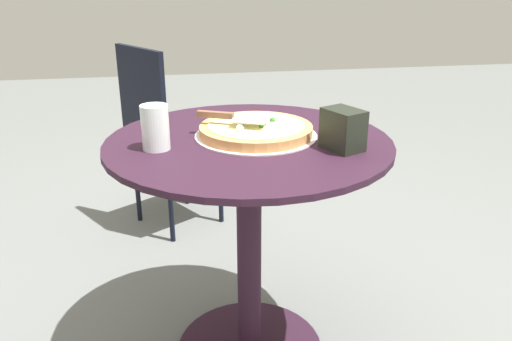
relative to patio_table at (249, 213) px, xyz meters
name	(u,v)px	position (x,y,z in m)	size (l,w,h in m)	color
patio_table	(249,213)	(0.00, 0.00, 0.00)	(0.83, 0.83, 0.76)	black
pizza_on_tray	(256,130)	(-0.03, -0.03, 0.25)	(0.36, 0.36, 0.05)	silver
pizza_server	(231,117)	(0.04, -0.04, 0.30)	(0.21, 0.13, 0.02)	silver
drinking_cup	(155,127)	(0.26, 0.04, 0.30)	(0.08, 0.08, 0.12)	silver
napkin_dispenser	(343,130)	(-0.24, 0.13, 0.29)	(0.11, 0.08, 0.11)	black
patio_chair_far	(162,129)	(0.26, -0.98, -0.01)	(0.50, 0.50, 0.90)	black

